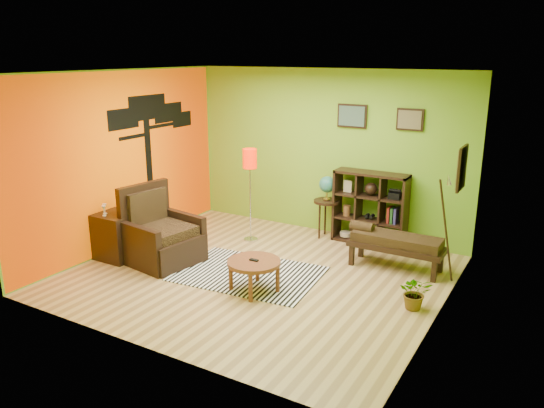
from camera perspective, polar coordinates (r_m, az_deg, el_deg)
The scene contains 11 objects.
ground at distance 7.60m, azimuth -1.54°, elevation -7.61°, with size 5.00×5.00×0.00m, color tan.
room_shell at distance 7.14m, azimuth -2.23°, elevation 5.95°, with size 5.04×4.54×2.82m.
zebra_rug at distance 7.63m, azimuth -2.54°, elevation -7.49°, with size 1.97×1.41×0.01m, color white.
coffee_table at distance 6.97m, azimuth -1.95°, elevation -6.57°, with size 0.70×0.70×0.45m.
armchair at distance 8.14m, azimuth -11.89°, elevation -3.69°, with size 1.08×1.08×1.15m.
side_cabinet at distance 8.42m, azimuth -16.35°, elevation -3.28°, with size 0.60×0.54×1.02m.
floor_lamp at distance 8.60m, azimuth -2.39°, elevation 4.01°, with size 0.23×0.23×1.55m.
globe_table at distance 8.90m, azimuth 5.94°, elevation 1.35°, with size 0.44×0.44×1.06m.
cube_shelf at distance 8.76m, azimuth 10.58°, elevation -0.47°, with size 1.20×0.35×1.20m.
bench at distance 7.88m, azimuth 12.98°, elevation -3.99°, with size 1.39×0.49×0.63m.
potted_plant at distance 6.82m, azimuth 15.13°, elevation -9.52°, with size 0.39×0.43×0.34m, color #26661E.
Camera 1 is at (3.68, -5.92, 3.05)m, focal length 35.00 mm.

